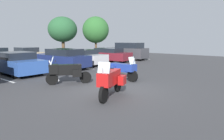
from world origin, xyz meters
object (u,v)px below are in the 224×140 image
at_px(motorcycle_touring, 111,80).
at_px(car_charcoal, 127,51).
at_px(car_navy, 62,59).
at_px(car_silver, 83,57).
at_px(motorcycle_second, 122,69).
at_px(car_maroon, 108,55).
at_px(car_blue, 16,63).
at_px(motorcycle_third, 67,71).
at_px(car_far_tan, 26,54).

bearing_deg(motorcycle_touring, car_charcoal, 31.83).
relative_size(motorcycle_touring, car_navy, 0.45).
bearing_deg(car_silver, car_navy, -169.58).
bearing_deg(motorcycle_second, car_maroon, 44.88).
height_order(motorcycle_second, car_navy, car_navy).
distance_m(car_maroon, car_charcoal, 2.76).
bearing_deg(car_charcoal, car_maroon, 167.88).
height_order(motorcycle_second, car_charcoal, car_charcoal).
height_order(motorcycle_touring, car_charcoal, car_charcoal).
distance_m(car_navy, car_silver, 2.66).
relative_size(motorcycle_second, car_blue, 0.47).
distance_m(motorcycle_touring, car_blue, 8.19).
bearing_deg(motorcycle_third, car_maroon, 28.66).
bearing_deg(motorcycle_touring, motorcycle_second, 28.33).
bearing_deg(car_maroon, car_blue, 179.95).
distance_m(car_navy, car_maroon, 6.00).
bearing_deg(motorcycle_touring, car_far_tan, 73.29).
relative_size(car_silver, car_charcoal, 0.99).
bearing_deg(motorcycle_touring, car_maroon, 40.53).
bearing_deg(car_blue, car_maroon, -0.05).
distance_m(motorcycle_touring, car_silver, 10.33).
relative_size(car_blue, car_silver, 1.03).
height_order(motorcycle_third, car_maroon, motorcycle_third).
height_order(motorcycle_second, car_silver, motorcycle_second).
relative_size(car_navy, car_silver, 1.07).
height_order(car_silver, car_charcoal, car_charcoal).
height_order(car_blue, car_navy, car_navy).
relative_size(car_navy, car_charcoal, 1.06).
xyz_separation_m(motorcycle_third, car_blue, (-0.15, 5.01, 0.03)).
bearing_deg(car_maroon, car_charcoal, -12.12).
xyz_separation_m(car_silver, car_far_tan, (-1.71, 6.68, 0.04)).
height_order(car_maroon, car_charcoal, car_charcoal).
height_order(car_maroon, car_far_tan, car_far_tan).
distance_m(motorcycle_second, car_navy, 6.23).
bearing_deg(motorcycle_third, car_silver, 41.33).
xyz_separation_m(motorcycle_second, car_navy, (0.63, 6.20, 0.13)).
xyz_separation_m(car_blue, car_navy, (3.32, -0.40, 0.07)).
height_order(motorcycle_touring, car_maroon, motorcycle_touring).
xyz_separation_m(motorcycle_touring, car_silver, (6.20, 8.27, -0.03)).
height_order(car_blue, car_far_tan, car_blue).
xyz_separation_m(motorcycle_touring, motorcycle_third, (0.41, 3.17, -0.03)).
distance_m(car_blue, car_far_tan, 7.97).
bearing_deg(car_far_tan, motorcycle_second, -96.58).
xyz_separation_m(motorcycle_second, car_blue, (-2.69, 6.60, 0.06)).
distance_m(motorcycle_third, car_charcoal, 12.65).
relative_size(car_navy, car_far_tan, 1.11).
xyz_separation_m(motorcycle_second, motorcycle_third, (-2.54, 1.59, 0.03)).
bearing_deg(car_far_tan, motorcycle_touring, -106.71).
distance_m(car_blue, car_silver, 5.94).
distance_m(motorcycle_touring, car_navy, 8.57).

